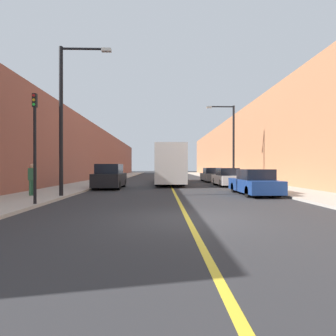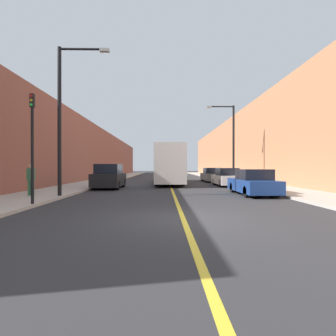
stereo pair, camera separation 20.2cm
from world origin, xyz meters
name	(u,v)px [view 2 (the right image)]	position (x,y,z in m)	size (l,w,h in m)	color
ground_plane	(183,219)	(0.00, 0.00, 0.00)	(200.00, 200.00, 0.00)	#2D2D30
sidewalk_left	(116,178)	(-7.50, 30.00, 0.06)	(3.47, 72.00, 0.12)	#B2AA9E
sidewalk_right	(219,178)	(7.50, 30.00, 0.06)	(3.47, 72.00, 0.12)	#B2AA9E
building_row_left	(90,154)	(-11.23, 30.00, 3.53)	(4.00, 72.00, 7.06)	brown
building_row_right	(244,148)	(11.23, 30.00, 4.45)	(4.00, 72.00, 8.90)	#B2724C
road_center_line	(168,178)	(0.00, 30.00, 0.00)	(0.16, 72.00, 0.01)	gold
bus	(169,164)	(-0.09, 17.99, 1.87)	(2.52, 12.74, 3.51)	silver
parked_suv_left	(109,177)	(-4.70, 11.73, 0.85)	(1.92, 4.41, 1.84)	black
car_right_near	(253,183)	(4.60, 7.07, 0.68)	(1.82, 4.54, 1.49)	navy
car_right_mid	(226,178)	(4.76, 14.06, 0.69)	(1.77, 4.37, 1.54)	silver
car_right_far	(212,175)	(4.70, 20.47, 0.70)	(1.87, 4.78, 1.54)	#51565B
street_lamp_left	(64,111)	(-5.83, 5.72, 4.56)	(2.71, 0.24, 7.78)	black
street_lamp_right	(231,138)	(5.82, 16.69, 4.34)	(2.71, 0.24, 7.34)	black
traffic_light	(32,144)	(-5.96, 2.67, 2.55)	(0.16, 0.18, 4.48)	black
pedestrian	(31,179)	(-7.61, 5.84, 0.99)	(0.37, 0.23, 1.67)	#336B47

